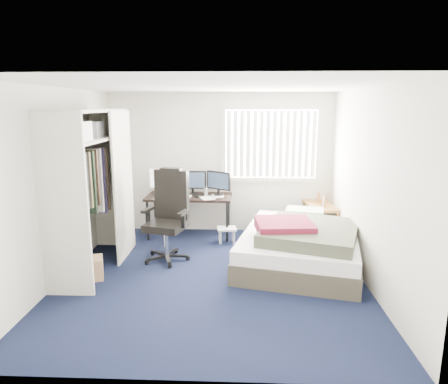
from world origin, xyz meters
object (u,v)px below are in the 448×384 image
at_px(nightstand, 320,208).
at_px(desk, 189,194).
at_px(bed, 301,244).
at_px(office_chair, 168,225).

bearing_deg(nightstand, desk, 178.93).
height_order(desk, bed, desk).
bearing_deg(bed, desk, 145.57).
distance_m(office_chair, nightstand, 2.67).
distance_m(nightstand, bed, 1.30).
bearing_deg(desk, office_chair, -99.69).
height_order(office_chair, bed, office_chair).
height_order(desk, office_chair, office_chair).
distance_m(office_chair, bed, 1.98).
xyz_separation_m(office_chair, bed, (1.96, -0.12, -0.22)).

